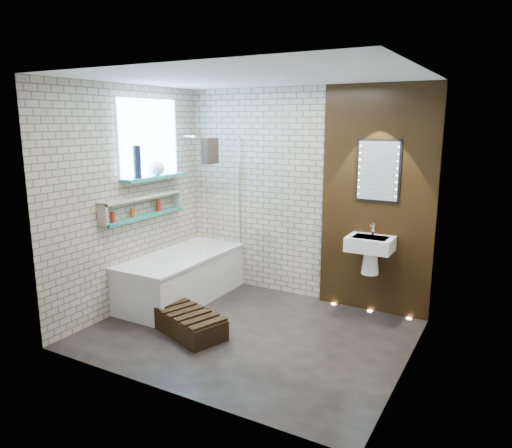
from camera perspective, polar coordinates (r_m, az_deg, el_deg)
The scene contains 15 objects.
ground at distance 5.19m, azimuth -0.83°, elevation -12.83°, with size 3.20×3.20×0.00m, color black.
room_shell at distance 4.78m, azimuth -0.88°, elevation 1.42°, with size 3.24×3.20×2.60m.
walnut_panel at distance 5.59m, azimuth 14.27°, elevation 2.62°, with size 1.30×0.06×2.60m, color black.
clerestory_window at distance 5.91m, azimuth -12.58°, elevation 9.08°, with size 0.18×1.00×0.94m.
display_niche at distance 5.82m, azimuth -13.28°, elevation 2.04°, with size 0.14×1.30×0.26m.
bathtub at distance 6.07m, azimuth -8.80°, elevation -6.22°, with size 0.79×1.74×0.70m.
bath_screen at distance 5.98m, azimuth -3.82°, elevation 3.39°, with size 0.01×0.78×1.40m, color white.
towel at distance 5.68m, azimuth -5.52°, elevation 8.68°, with size 0.09×0.23×0.30m, color black.
shower_head at distance 6.21m, azimuth -7.00°, elevation 10.32°, with size 0.18×0.18×0.02m, color silver.
washbasin at distance 5.51m, azimuth 13.45°, elevation -2.91°, with size 0.50×0.36×0.58m.
led_mirror at distance 5.51m, azimuth 14.35°, elevation 6.16°, with size 0.50×0.02×0.70m.
walnut_step at distance 5.22m, azimuth -8.35°, elevation -11.51°, with size 0.95×0.42×0.21m, color black.
niche_bottles at distance 5.78m, azimuth -13.70°, elevation 1.59°, with size 0.06×0.82×0.15m.
sill_vases at distance 5.83m, azimuth -12.47°, elevation 6.78°, with size 0.17×0.47×0.37m.
floor_uplights at distance 5.87m, azimuth 13.42°, elevation -10.04°, with size 0.96×0.06×0.01m.
Camera 1 is at (2.36, -4.06, 2.20)m, focal length 33.55 mm.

